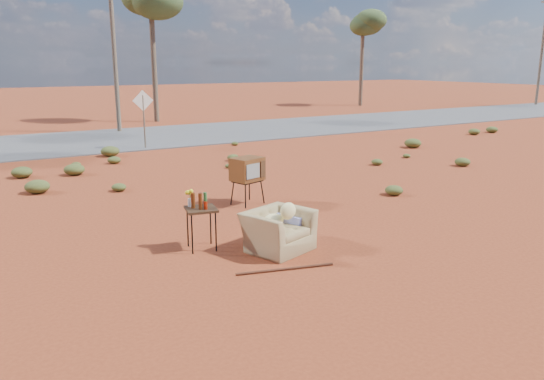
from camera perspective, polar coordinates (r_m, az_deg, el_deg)
ground at (r=9.34m, az=0.28°, el=-6.29°), size 140.00×140.00×0.00m
highway at (r=23.19m, az=-19.25°, el=4.98°), size 140.00×7.00×0.04m
armchair at (r=9.20m, az=0.94°, el=-3.72°), size 1.38×1.15×0.94m
tv_unit at (r=12.03m, az=-2.67°, el=2.19°), size 0.80×0.70×1.08m
side_table at (r=9.19m, az=-7.91°, el=-1.76°), size 0.60×0.60×1.03m
rusty_bar at (r=8.39m, az=1.44°, el=-8.50°), size 1.55×0.45×0.04m
road_sign at (r=20.50m, az=-13.68°, el=8.50°), size 0.78×0.06×2.19m
eucalyptus_right at (r=41.29m, az=9.78°, el=17.19°), size 3.20×3.20×7.10m
utility_pole_center at (r=25.88m, az=-16.69°, el=15.16°), size 1.40×0.20×8.00m
utility_pole_east at (r=45.95m, az=27.06°, el=13.33°), size 1.40×0.20×8.00m
scrub_patch at (r=12.86m, az=-13.11°, el=-0.44°), size 17.49×8.07×0.33m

